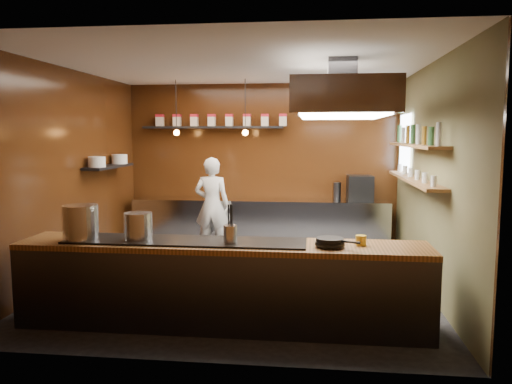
# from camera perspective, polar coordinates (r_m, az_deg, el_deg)

# --- Properties ---
(floor) EXTENTS (5.00, 5.00, 0.00)m
(floor) POSITION_cam_1_polar(r_m,az_deg,el_deg) (7.13, -1.48, -10.28)
(floor) COLOR black
(floor) RESTS_ON ground
(back_wall) EXTENTS (5.00, 0.00, 5.00)m
(back_wall) POSITION_cam_1_polar(r_m,az_deg,el_deg) (9.32, 0.67, 3.09)
(back_wall) COLOR black
(back_wall) RESTS_ON ground
(left_wall) EXTENTS (0.00, 5.00, 5.00)m
(left_wall) POSITION_cam_1_polar(r_m,az_deg,el_deg) (7.61, -20.49, 1.89)
(left_wall) COLOR black
(left_wall) RESTS_ON ground
(right_wall) EXTENTS (0.00, 5.00, 5.00)m
(right_wall) POSITION_cam_1_polar(r_m,az_deg,el_deg) (6.95, 19.36, 1.52)
(right_wall) COLOR brown
(right_wall) RESTS_ON ground
(ceiling) EXTENTS (5.00, 5.00, 0.00)m
(ceiling) POSITION_cam_1_polar(r_m,az_deg,el_deg) (6.89, -1.56, 14.36)
(ceiling) COLOR silver
(ceiling) RESTS_ON back_wall
(window_pane) EXTENTS (0.00, 1.00, 1.00)m
(window_pane) POSITION_cam_1_polar(r_m,az_deg,el_deg) (8.58, 16.66, 5.19)
(window_pane) COLOR white
(window_pane) RESTS_ON right_wall
(prep_counter) EXTENTS (4.60, 0.65, 0.90)m
(prep_counter) POSITION_cam_1_polar(r_m,az_deg,el_deg) (9.12, 0.45, -3.63)
(prep_counter) COLOR silver
(prep_counter) RESTS_ON floor
(pass_counter) EXTENTS (4.40, 0.72, 0.94)m
(pass_counter) POSITION_cam_1_polar(r_m,az_deg,el_deg) (5.48, -3.94, -10.43)
(pass_counter) COLOR #38383D
(pass_counter) RESTS_ON floor
(tin_shelf) EXTENTS (2.60, 0.26, 0.04)m
(tin_shelf) POSITION_cam_1_polar(r_m,az_deg,el_deg) (9.30, -4.98, 7.38)
(tin_shelf) COLOR black
(tin_shelf) RESTS_ON back_wall
(plate_shelf) EXTENTS (0.30, 1.40, 0.04)m
(plate_shelf) POSITION_cam_1_polar(r_m,az_deg,el_deg) (8.45, -16.45, 2.80)
(plate_shelf) COLOR black
(plate_shelf) RESTS_ON left_wall
(bottle_shelf_upper) EXTENTS (0.26, 2.80, 0.04)m
(bottle_shelf_upper) POSITION_cam_1_polar(r_m,az_deg,el_deg) (7.19, 17.72, 5.09)
(bottle_shelf_upper) COLOR olive
(bottle_shelf_upper) RESTS_ON right_wall
(bottle_shelf_lower) EXTENTS (0.26, 2.80, 0.04)m
(bottle_shelf_lower) POSITION_cam_1_polar(r_m,az_deg,el_deg) (7.21, 17.58, 1.36)
(bottle_shelf_lower) COLOR olive
(bottle_shelf_lower) RESTS_ON right_wall
(extractor_hood) EXTENTS (1.20, 2.00, 0.72)m
(extractor_hood) POSITION_cam_1_polar(r_m,az_deg,el_deg) (6.38, 9.76, 10.42)
(extractor_hood) COLOR #38383D
(extractor_hood) RESTS_ON ceiling
(pendant_left) EXTENTS (0.10, 0.10, 0.95)m
(pendant_left) POSITION_cam_1_polar(r_m,az_deg,el_deg) (8.78, -9.07, 7.05)
(pendant_left) COLOR black
(pendant_left) RESTS_ON ceiling
(pendant_right) EXTENTS (0.10, 0.10, 0.95)m
(pendant_right) POSITION_cam_1_polar(r_m,az_deg,el_deg) (8.53, -1.23, 7.15)
(pendant_right) COLOR black
(pendant_right) RESTS_ON ceiling
(storage_tins) EXTENTS (2.43, 0.13, 0.22)m
(storage_tins) POSITION_cam_1_polar(r_m,az_deg,el_deg) (9.28, -4.07, 8.20)
(storage_tins) COLOR #BFB29F
(storage_tins) RESTS_ON tin_shelf
(plate_stacks) EXTENTS (0.26, 1.16, 0.16)m
(plate_stacks) POSITION_cam_1_polar(r_m,az_deg,el_deg) (8.44, -16.47, 3.48)
(plate_stacks) COLOR white
(plate_stacks) RESTS_ON plate_shelf
(bottles) EXTENTS (0.06, 2.66, 0.24)m
(bottles) POSITION_cam_1_polar(r_m,az_deg,el_deg) (7.18, 17.75, 6.21)
(bottles) COLOR silver
(bottles) RESTS_ON bottle_shelf_upper
(wine_glasses) EXTENTS (0.07, 2.37, 0.13)m
(wine_glasses) POSITION_cam_1_polar(r_m,az_deg,el_deg) (7.20, 17.61, 2.03)
(wine_glasses) COLOR silver
(wine_glasses) RESTS_ON bottle_shelf_lower
(stockpot_large) EXTENTS (0.48, 0.48, 0.37)m
(stockpot_large) POSITION_cam_1_polar(r_m,az_deg,el_deg) (5.75, -19.42, -3.25)
(stockpot_large) COLOR silver
(stockpot_large) RESTS_ON pass_counter
(stockpot_small) EXTENTS (0.40, 0.40, 0.29)m
(stockpot_small) POSITION_cam_1_polar(r_m,az_deg,el_deg) (5.57, -13.33, -3.78)
(stockpot_small) COLOR silver
(stockpot_small) RESTS_ON pass_counter
(utensil_crock) EXTENTS (0.16, 0.16, 0.18)m
(utensil_crock) POSITION_cam_1_polar(r_m,az_deg,el_deg) (5.25, -2.96, -4.81)
(utensil_crock) COLOR silver
(utensil_crock) RESTS_ON pass_counter
(frying_pan) EXTENTS (0.45, 0.31, 0.08)m
(frying_pan) POSITION_cam_1_polar(r_m,az_deg,el_deg) (5.19, 8.48, -5.64)
(frying_pan) COLOR black
(frying_pan) RESTS_ON pass_counter
(butter_jar) EXTENTS (0.15, 0.15, 0.10)m
(butter_jar) POSITION_cam_1_polar(r_m,az_deg,el_deg) (5.35, 11.90, -5.41)
(butter_jar) COLOR yellow
(butter_jar) RESTS_ON pass_counter
(espresso_machine) EXTENTS (0.46, 0.44, 0.44)m
(espresso_machine) POSITION_cam_1_polar(r_m,az_deg,el_deg) (9.09, 11.79, 0.47)
(espresso_machine) COLOR black
(espresso_machine) RESTS_ON prep_counter
(chef) EXTENTS (0.62, 0.42, 1.68)m
(chef) POSITION_cam_1_polar(r_m,az_deg,el_deg) (8.72, -5.06, -1.53)
(chef) COLOR white
(chef) RESTS_ON floor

